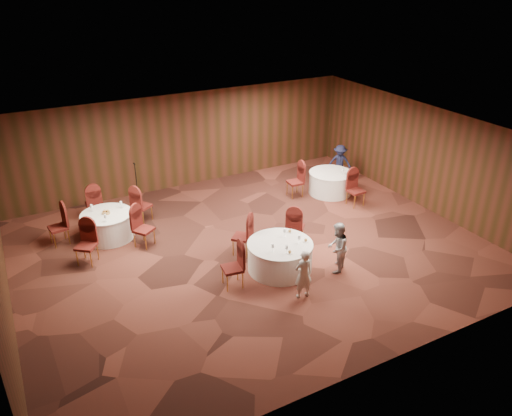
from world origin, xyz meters
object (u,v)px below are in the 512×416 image
table_left (108,225)px  table_right (330,183)px  man_c (340,162)px  table_main (280,256)px  mic_stand (138,197)px  woman_a (303,274)px  woman_b (337,248)px

table_left → table_right: bearing=-3.5°
table_left → man_c: man_c is taller
table_main → mic_stand: (-2.19, 4.93, 0.08)m
mic_stand → woman_a: 6.52m
table_right → woman_a: bearing=-131.7°
woman_b → woman_a: bearing=-19.5°
table_left → woman_a: woman_a is taller
table_right → woman_b: size_ratio=1.09×
table_left → table_right: same height
table_right → table_main: bearing=-140.1°
table_right → man_c: size_ratio=1.13×
mic_stand → table_main: bearing=-66.1°
table_right → woman_a: woman_a is taller
woman_a → man_c: bearing=-129.5°
woman_b → man_c: woman_b is taller
table_left → woman_a: bearing=-56.2°
table_left → mic_stand: mic_stand is taller
man_c → table_left: bearing=-137.8°
table_right → man_c: (0.96, 0.82, 0.27)m
table_main → table_right: same height
table_main → table_right: 5.04m
table_right → mic_stand: mic_stand is taller
table_left → mic_stand: 1.76m
table_left → mic_stand: size_ratio=0.91×
table_left → mic_stand: bearing=45.5°
table_main → table_left: 5.02m
woman_a → table_right: bearing=-128.1°
table_main → mic_stand: 5.39m
woman_b → man_c: size_ratio=1.03×
mic_stand → man_c: (7.02, -0.88, 0.19)m
table_main → woman_a: 1.28m
table_left → woman_b: bearing=-43.5°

